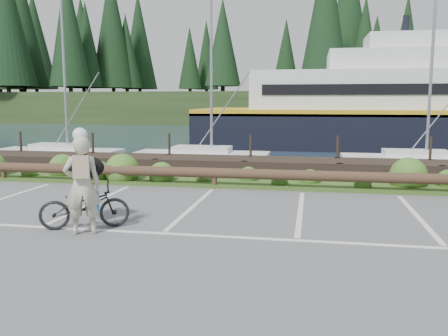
{
  "coord_description": "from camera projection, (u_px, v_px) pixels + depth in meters",
  "views": [
    {
      "loc": [
        2.81,
        -9.03,
        2.58
      ],
      "look_at": [
        0.92,
        1.19,
        1.1
      ],
      "focal_mm": 38.0,
      "sensor_mm": 36.0,
      "label": 1
    }
  ],
  "objects": [
    {
      "name": "ground",
      "position": [
        169.0,
        228.0,
        9.66
      ],
      "size": [
        72.0,
        72.0,
        0.0
      ],
      "primitive_type": "plane",
      "color": "#565658"
    },
    {
      "name": "dog",
      "position": [
        85.0,
        167.0,
        10.05
      ],
      "size": [
        0.73,
        0.96,
        0.5
      ],
      "primitive_type": "ellipsoid",
      "rotation": [
        0.0,
        0.0,
        1.98
      ],
      "color": "black",
      "rests_on": "bicycle"
    },
    {
      "name": "log_rail",
      "position": [
        214.0,
        188.0,
        14.14
      ],
      "size": [
        32.0,
        0.3,
        0.6
      ],
      "primitive_type": null,
      "color": "#443021",
      "rests_on": "ground"
    },
    {
      "name": "vegetation_strip",
      "position": [
        219.0,
        182.0,
        14.81
      ],
      "size": [
        34.0,
        1.6,
        0.1
      ],
      "primitive_type": "cube",
      "color": "#3D5B21",
      "rests_on": "ground"
    },
    {
      "name": "cyclist",
      "position": [
        82.0,
        185.0,
        9.13
      ],
      "size": [
        0.82,
        0.7,
        1.92
      ],
      "primitive_type": "imported",
      "rotation": [
        0.0,
        0.0,
        3.55
      ],
      "color": "#B9B59D",
      "rests_on": "ground"
    },
    {
      "name": "bicycle",
      "position": [
        85.0,
        206.0,
        9.6
      ],
      "size": [
        1.88,
        1.28,
        0.94
      ],
      "primitive_type": "imported",
      "rotation": [
        0.0,
        0.0,
        1.98
      ],
      "color": "black",
      "rests_on": "ground"
    },
    {
      "name": "harbor_backdrop",
      "position": [
        299.0,
        115.0,
        85.97
      ],
      "size": [
        170.0,
        160.0,
        30.0
      ],
      "color": "#1B2F42",
      "rests_on": "ground"
    }
  ]
}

